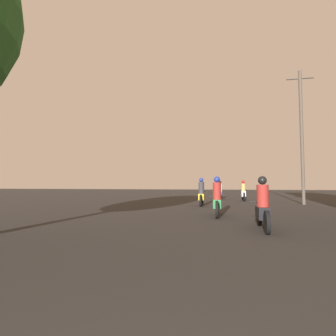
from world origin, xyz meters
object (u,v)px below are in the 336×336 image
(motorcycle_blue, at_px, (220,192))
(utility_pole_far, at_px, (302,134))
(motorcycle_green, at_px, (217,200))
(motorcycle_white, at_px, (243,193))
(motorcycle_yellow, at_px, (201,195))
(motorcycle_black, at_px, (263,208))

(motorcycle_blue, bearing_deg, utility_pole_far, -40.02)
(motorcycle_green, distance_m, utility_pole_far, 9.45)
(motorcycle_white, bearing_deg, motorcycle_green, -99.44)
(utility_pole_far, bearing_deg, motorcycle_white, 139.08)
(utility_pole_far, bearing_deg, motorcycle_yellow, -160.70)
(motorcycle_green, xyz_separation_m, motorcycle_blue, (0.06, 12.12, -0.01))
(motorcycle_green, xyz_separation_m, motorcycle_yellow, (-0.97, 4.85, 0.01))
(motorcycle_yellow, height_order, motorcycle_white, motorcycle_yellow)
(motorcycle_black, distance_m, motorcycle_blue, 14.99)
(motorcycle_black, xyz_separation_m, motorcycle_white, (0.49, 12.71, 0.02))
(motorcycle_blue, distance_m, utility_pole_far, 8.15)
(motorcycle_yellow, distance_m, motorcycle_white, 5.75)
(motorcycle_black, relative_size, motorcycle_white, 1.02)
(motorcycle_yellow, distance_m, utility_pole_far, 7.48)
(motorcycle_green, relative_size, motorcycle_blue, 1.02)
(motorcycle_black, distance_m, motorcycle_white, 12.72)
(motorcycle_blue, relative_size, utility_pole_far, 0.24)
(utility_pole_far, bearing_deg, motorcycle_black, -111.40)
(motorcycle_black, bearing_deg, utility_pole_far, 77.35)
(motorcycle_blue, bearing_deg, motorcycle_yellow, -92.76)
(motorcycle_green, height_order, motorcycle_white, motorcycle_green)
(motorcycle_white, distance_m, motorcycle_blue, 2.82)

